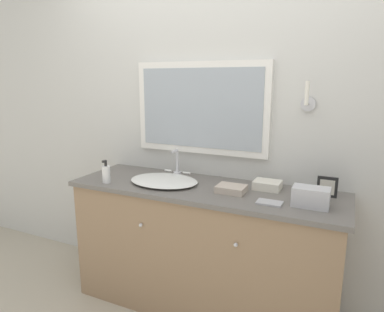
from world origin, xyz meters
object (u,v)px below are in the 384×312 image
Objects in this scene: soap_bottle at (106,174)px; picture_frame at (327,187)px; sink_basin at (164,180)px; appliance_box at (311,197)px.

soap_bottle reaches higher than picture_frame.
soap_bottle is 1.41m from picture_frame.
picture_frame is at bearing 13.21° from soap_bottle.
sink_basin reaches higher than appliance_box.
appliance_box is at bearing -108.32° from picture_frame.
sink_basin is 0.95m from appliance_box.
picture_frame reaches higher than appliance_box.
sink_basin is at bearing 24.99° from soap_bottle.
soap_bottle is 1.31m from appliance_box.
appliance_box is (1.31, 0.11, -0.01)m from soap_bottle.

